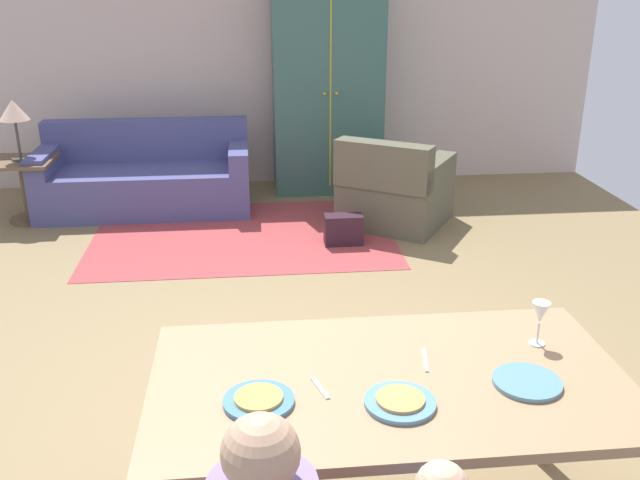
{
  "coord_description": "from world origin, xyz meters",
  "views": [
    {
      "loc": [
        -0.26,
        -3.51,
        2.16
      ],
      "look_at": [
        0.09,
        -0.13,
        0.85
      ],
      "focal_mm": 39.14,
      "sensor_mm": 36.0,
      "label": 1
    }
  ],
  "objects_px": {
    "plate_near_child": "(400,403)",
    "plate_near_woman": "(527,382)",
    "armoire": "(327,89)",
    "table_lamp": "(14,112)",
    "side_table": "(25,181)",
    "armchair": "(394,191)",
    "dining_table": "(389,393)",
    "plate_near_man": "(259,401)",
    "handbag": "(343,230)",
    "couch": "(146,178)",
    "wine_glass": "(540,315)"
  },
  "relations": [
    {
      "from": "armchair",
      "to": "dining_table",
      "type": "bearing_deg",
      "value": -102.06
    },
    {
      "from": "plate_near_man",
      "to": "armoire",
      "type": "relative_size",
      "value": 0.12
    },
    {
      "from": "plate_near_man",
      "to": "side_table",
      "type": "relative_size",
      "value": 0.43
    },
    {
      "from": "side_table",
      "to": "armchair",
      "type": "bearing_deg",
      "value": -7.6
    },
    {
      "from": "dining_table",
      "to": "armoire",
      "type": "xyz_separation_m",
      "value": [
        0.33,
        4.94,
        0.36
      ]
    },
    {
      "from": "side_table",
      "to": "table_lamp",
      "type": "bearing_deg",
      "value": 116.57
    },
    {
      "from": "dining_table",
      "to": "armchair",
      "type": "height_order",
      "value": "armchair"
    },
    {
      "from": "dining_table",
      "to": "plate_near_woman",
      "type": "relative_size",
      "value": 7.08
    },
    {
      "from": "plate_near_man",
      "to": "plate_near_woman",
      "type": "distance_m",
      "value": 0.97
    },
    {
      "from": "armchair",
      "to": "armoire",
      "type": "bearing_deg",
      "value": 111.46
    },
    {
      "from": "armchair",
      "to": "table_lamp",
      "type": "height_order",
      "value": "table_lamp"
    },
    {
      "from": "couch",
      "to": "table_lamp",
      "type": "height_order",
      "value": "table_lamp"
    },
    {
      "from": "side_table",
      "to": "handbag",
      "type": "bearing_deg",
      "value": -17.71
    },
    {
      "from": "plate_near_man",
      "to": "table_lamp",
      "type": "relative_size",
      "value": 0.46
    },
    {
      "from": "dining_table",
      "to": "plate_near_child",
      "type": "height_order",
      "value": "plate_near_child"
    },
    {
      "from": "plate_near_child",
      "to": "wine_glass",
      "type": "relative_size",
      "value": 1.34
    },
    {
      "from": "plate_near_woman",
      "to": "couch",
      "type": "bearing_deg",
      "value": 113.51
    },
    {
      "from": "wine_glass",
      "to": "handbag",
      "type": "distance_m",
      "value": 3.22
    },
    {
      "from": "handbag",
      "to": "dining_table",
      "type": "bearing_deg",
      "value": -94.84
    },
    {
      "from": "armoire",
      "to": "table_lamp",
      "type": "bearing_deg",
      "value": -165.17
    },
    {
      "from": "plate_near_child",
      "to": "couch",
      "type": "distance_m",
      "value": 4.88
    },
    {
      "from": "table_lamp",
      "to": "plate_near_child",
      "type": "bearing_deg",
      "value": -59.79
    },
    {
      "from": "dining_table",
      "to": "plate_near_man",
      "type": "height_order",
      "value": "plate_near_man"
    },
    {
      "from": "couch",
      "to": "armoire",
      "type": "relative_size",
      "value": 0.94
    },
    {
      "from": "dining_table",
      "to": "wine_glass",
      "type": "distance_m",
      "value": 0.69
    },
    {
      "from": "side_table",
      "to": "table_lamp",
      "type": "distance_m",
      "value": 0.63
    },
    {
      "from": "wine_glass",
      "to": "table_lamp",
      "type": "xyz_separation_m",
      "value": [
        -3.18,
        4.0,
        0.12
      ]
    },
    {
      "from": "plate_near_man",
      "to": "couch",
      "type": "relative_size",
      "value": 0.13
    },
    {
      "from": "wine_glass",
      "to": "armoire",
      "type": "bearing_deg",
      "value": 93.74
    },
    {
      "from": "armoire",
      "to": "table_lamp",
      "type": "xyz_separation_m",
      "value": [
        -2.87,
        -0.76,
        -0.04
      ]
    },
    {
      "from": "dining_table",
      "to": "plate_near_child",
      "type": "xyz_separation_m",
      "value": [
        -0.0,
        -0.18,
        0.08
      ]
    },
    {
      "from": "couch",
      "to": "armoire",
      "type": "xyz_separation_m",
      "value": [
        1.81,
        0.5,
        0.75
      ]
    },
    {
      "from": "wine_glass",
      "to": "handbag",
      "type": "xyz_separation_m",
      "value": [
        -0.36,
        3.1,
        -0.76
      ]
    },
    {
      "from": "plate_near_child",
      "to": "side_table",
      "type": "height_order",
      "value": "plate_near_child"
    },
    {
      "from": "side_table",
      "to": "couch",
      "type": "bearing_deg",
      "value": 13.83
    },
    {
      "from": "plate_near_man",
      "to": "table_lamp",
      "type": "xyz_separation_m",
      "value": [
        -2.05,
        4.3,
        0.24
      ]
    },
    {
      "from": "handbag",
      "to": "table_lamp",
      "type": "bearing_deg",
      "value": 162.29
    },
    {
      "from": "plate_near_child",
      "to": "plate_near_woman",
      "type": "distance_m",
      "value": 0.49
    },
    {
      "from": "plate_near_man",
      "to": "handbag",
      "type": "distance_m",
      "value": 3.55
    },
    {
      "from": "plate_near_woman",
      "to": "handbag",
      "type": "bearing_deg",
      "value": 93.53
    },
    {
      "from": "plate_near_man",
      "to": "armchair",
      "type": "xyz_separation_m",
      "value": [
        1.29,
        3.86,
        -0.45
      ]
    },
    {
      "from": "dining_table",
      "to": "couch",
      "type": "bearing_deg",
      "value": 108.53
    },
    {
      "from": "armchair",
      "to": "side_table",
      "type": "bearing_deg",
      "value": 172.4
    },
    {
      "from": "dining_table",
      "to": "armchair",
      "type": "relative_size",
      "value": 1.5
    },
    {
      "from": "handbag",
      "to": "plate_near_woman",
      "type": "bearing_deg",
      "value": -86.47
    },
    {
      "from": "plate_near_woman",
      "to": "armchair",
      "type": "height_order",
      "value": "armchair"
    },
    {
      "from": "table_lamp",
      "to": "handbag",
      "type": "distance_m",
      "value": 3.09
    },
    {
      "from": "plate_near_child",
      "to": "handbag",
      "type": "height_order",
      "value": "plate_near_child"
    },
    {
      "from": "armoire",
      "to": "side_table",
      "type": "bearing_deg",
      "value": -165.17
    },
    {
      "from": "dining_table",
      "to": "plate_near_man",
      "type": "bearing_deg",
      "value": -166.15
    }
  ]
}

